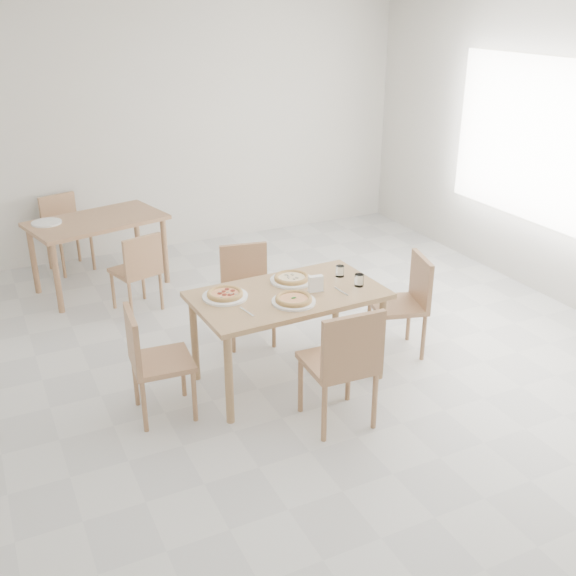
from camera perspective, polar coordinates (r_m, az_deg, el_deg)
name	(u,v)px	position (r m, az deg, el deg)	size (l,w,h in m)	color
room	(573,150)	(6.91, 22.99, 10.68)	(7.28, 7.00, 7.00)	silver
main_table	(288,303)	(5.15, 0.00, -1.29)	(1.47, 0.87, 0.75)	#AA8257
chair_south	(344,360)	(4.64, 4.76, -6.07)	(0.48, 0.48, 0.93)	#A77953
chair_north	(247,286)	(5.89, -3.52, 0.15)	(0.49, 0.49, 0.84)	#A77953
chair_west	(150,356)	(4.87, -11.58, -5.68)	(0.45, 0.45, 0.84)	#A77953
chair_east	(407,298)	(5.72, 10.04, -0.83)	(0.52, 0.52, 0.86)	#A77953
plate_margherita	(294,302)	(4.94, 0.48, -1.16)	(0.33, 0.33, 0.02)	white
plate_mushroom	(292,280)	(5.31, 0.31, 0.66)	(0.34, 0.34, 0.02)	white
plate_pepperoni	(225,296)	(5.05, -5.35, -0.71)	(0.34, 0.34, 0.02)	white
pizza_margherita	(294,299)	(4.93, 0.48, -0.92)	(0.34, 0.34, 0.03)	#E6B76C
pizza_mushroom	(292,278)	(5.30, 0.31, 0.89)	(0.33, 0.33, 0.03)	#E6B76C
pizza_pepperoni	(225,294)	(5.04, -5.36, -0.47)	(0.31, 0.31, 0.03)	#E6B76C
tumbler_a	(340,271)	(5.41, 4.42, 1.43)	(0.07, 0.07, 0.09)	white
tumbler_b	(359,280)	(5.24, 6.04, 0.66)	(0.07, 0.07, 0.10)	white
napkin_holder	(316,285)	(5.10, 2.36, 0.29)	(0.13, 0.08, 0.14)	silver
fork_a	(341,292)	(5.14, 4.54, -0.30)	(0.01, 0.18, 0.01)	silver
fork_b	(247,312)	(4.81, -3.49, -2.03)	(0.02, 0.18, 0.01)	silver
second_table	(97,228)	(7.12, -15.85, 4.89)	(1.45, 1.03, 0.75)	#A77953
chair_back_s	(139,267)	(6.53, -12.53, 1.72)	(0.48, 0.48, 0.79)	#A77953
chair_back_n	(64,227)	(7.84, -18.41, 4.93)	(0.51, 0.51, 0.82)	#A77953
plate_empty	(47,223)	(7.10, -19.77, 5.23)	(0.29, 0.29, 0.02)	white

